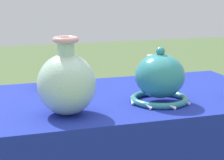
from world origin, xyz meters
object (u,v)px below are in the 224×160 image
at_px(mosaic_tile_box, 60,80).
at_px(jar_round_ivory, 151,69).
at_px(vase_dome_bell, 160,80).
at_px(vase_tall_bulbous, 67,83).

relative_size(mosaic_tile_box, jar_round_ivory, 1.54).
height_order(mosaic_tile_box, jar_round_ivory, jar_round_ivory).
xyz_separation_m(mosaic_tile_box, jar_round_ivory, (0.40, 0.02, 0.02)).
bearing_deg(jar_round_ivory, vase_dome_bell, -108.33).
bearing_deg(jar_round_ivory, vase_tall_bulbous, -140.08).
xyz_separation_m(vase_tall_bulbous, vase_dome_bell, (0.34, 0.04, -0.02)).
bearing_deg(mosaic_tile_box, vase_tall_bulbous, -85.13).
relative_size(vase_tall_bulbous, jar_round_ivory, 2.28).
xyz_separation_m(vase_tall_bulbous, jar_round_ivory, (0.45, 0.37, -0.05)).
distance_m(vase_tall_bulbous, vase_dome_bell, 0.34).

